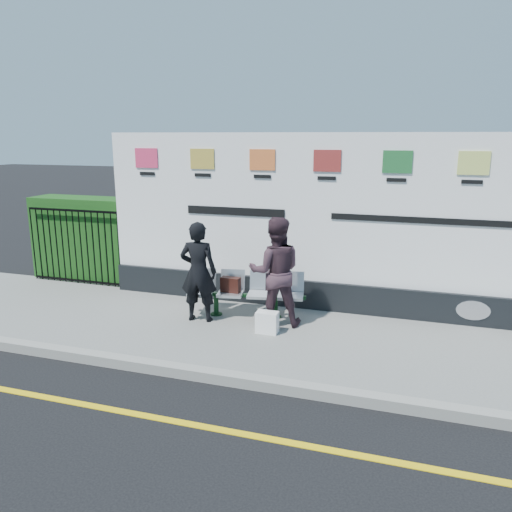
{
  "coord_description": "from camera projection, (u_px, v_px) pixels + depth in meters",
  "views": [
    {
      "loc": [
        1.87,
        -4.41,
        3.08
      ],
      "look_at": [
        -0.39,
        2.75,
        1.25
      ],
      "focal_mm": 35.0,
      "sensor_mm": 36.0,
      "label": 1
    }
  ],
  "objects": [
    {
      "name": "handbag_brown",
      "position": [
        231.0,
        285.0,
        8.28
      ],
      "size": [
        0.33,
        0.15,
        0.25
      ],
      "primitive_type": "cube",
      "rotation": [
        0.0,
        0.0,
        -0.04
      ],
      "color": "black",
      "rests_on": "bench"
    },
    {
      "name": "ground",
      "position": [
        214.0,
        429.0,
        5.36
      ],
      "size": [
        80.0,
        80.0,
        0.0
      ],
      "primitive_type": "plane",
      "color": "black"
    },
    {
      "name": "railing",
      "position": [
        75.0,
        246.0,
        10.06
      ],
      "size": [
        2.05,
        0.06,
        1.54
      ],
      "primitive_type": null,
      "color": "black",
      "rests_on": "pavement"
    },
    {
      "name": "woman_right",
      "position": [
        275.0,
        272.0,
        7.82
      ],
      "size": [
        1.0,
        0.88,
        1.74
      ],
      "primitive_type": "imported",
      "rotation": [
        0.0,
        0.0,
        3.45
      ],
      "color": "#3C2730",
      "rests_on": "pavement"
    },
    {
      "name": "hedge",
      "position": [
        88.0,
        238.0,
        10.46
      ],
      "size": [
        2.35,
        0.7,
        1.7
      ],
      "primitive_type": "cube",
      "color": "#1A4C16",
      "rests_on": "pavement"
    },
    {
      "name": "woman_left",
      "position": [
        198.0,
        272.0,
        8.0
      ],
      "size": [
        0.65,
        0.47,
        1.64
      ],
      "primitive_type": "imported",
      "rotation": [
        0.0,
        0.0,
        3.28
      ],
      "color": "black",
      "rests_on": "pavement"
    },
    {
      "name": "billboard",
      "position": [
        325.0,
        235.0,
        8.45
      ],
      "size": [
        8.0,
        0.3,
        3.0
      ],
      "color": "black",
      "rests_on": "pavement"
    },
    {
      "name": "carrier_bag_white",
      "position": [
        267.0,
        322.0,
        7.63
      ],
      "size": [
        0.33,
        0.2,
        0.33
      ],
      "primitive_type": "cube",
      "color": "white",
      "rests_on": "pavement"
    },
    {
      "name": "kerb",
      "position": [
        244.0,
        380.0,
        6.27
      ],
      "size": [
        14.0,
        0.18,
        0.14
      ],
      "primitive_type": "cube",
      "color": "gray",
      "rests_on": "ground"
    },
    {
      "name": "yellow_line",
      "position": [
        214.0,
        428.0,
        5.36
      ],
      "size": [
        14.0,
        0.1,
        0.01
      ],
      "primitive_type": "cube",
      "color": "yellow",
      "rests_on": "ground"
    },
    {
      "name": "pavement",
      "position": [
        275.0,
        337.0,
        7.67
      ],
      "size": [
        14.0,
        3.0,
        0.12
      ],
      "primitive_type": "cube",
      "color": "slate",
      "rests_on": "ground"
    },
    {
      "name": "bench",
      "position": [
        246.0,
        304.0,
        8.33
      ],
      "size": [
        1.97,
        0.83,
        0.41
      ],
      "primitive_type": null,
      "rotation": [
        0.0,
        0.0,
        0.17
      ],
      "color": "#B9BEC3",
      "rests_on": "pavement"
    }
  ]
}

